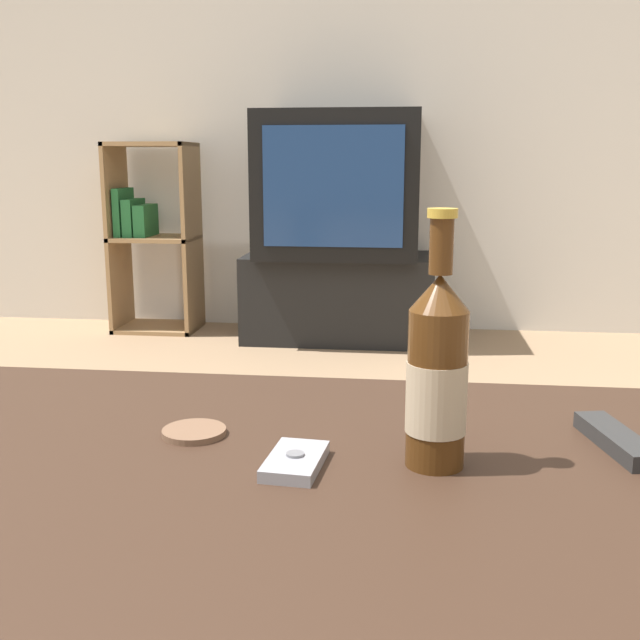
{
  "coord_description": "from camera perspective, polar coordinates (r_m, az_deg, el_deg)",
  "views": [
    {
      "loc": [
        0.18,
        -0.75,
        0.83
      ],
      "look_at": [
        0.05,
        0.35,
        0.59
      ],
      "focal_mm": 42.0,
      "sensor_mm": 36.0,
      "label": 1
    }
  ],
  "objects": [
    {
      "name": "bookshelf",
      "position": [
        3.8,
        -12.8,
        6.46
      ],
      "size": [
        0.4,
        0.3,
        0.92
      ],
      "color": "#99754C",
      "rests_on": "ground_plane"
    },
    {
      "name": "cell_phone",
      "position": [
        0.85,
        -1.9,
        -10.7
      ],
      "size": [
        0.07,
        0.11,
        0.02
      ],
      "rotation": [
        0.0,
        0.0,
        -0.09
      ],
      "color": "gray",
      "rests_on": "coffee_table"
    },
    {
      "name": "coffee_table",
      "position": [
        0.87,
        -6.3,
        -15.49
      ],
      "size": [
        1.29,
        0.76,
        0.49
      ],
      "color": "#332116",
      "rests_on": "ground_plane"
    },
    {
      "name": "television",
      "position": [
        3.49,
        1.5,
        10.27
      ],
      "size": [
        0.73,
        0.61,
        0.65
      ],
      "color": "black",
      "rests_on": "tv_stand"
    },
    {
      "name": "remote_control",
      "position": [
        0.97,
        21.67,
        -8.48
      ],
      "size": [
        0.07,
        0.16,
        0.02
      ],
      "rotation": [
        0.0,
        0.0,
        0.21
      ],
      "color": "#282828",
      "rests_on": "coffee_table"
    },
    {
      "name": "tv_stand",
      "position": [
        3.55,
        1.46,
        1.77
      ],
      "size": [
        0.88,
        0.45,
        0.4
      ],
      "color": "black",
      "rests_on": "ground_plane"
    },
    {
      "name": "beer_bottle",
      "position": [
        0.84,
        8.91,
        -4.09
      ],
      "size": [
        0.07,
        0.07,
        0.29
      ],
      "color": "#47280F",
      "rests_on": "coffee_table"
    },
    {
      "name": "coaster",
      "position": [
        0.96,
        -9.57,
        -8.4
      ],
      "size": [
        0.08,
        0.08,
        0.01
      ],
      "color": "brown",
      "rests_on": "coffee_table"
    },
    {
      "name": "back_wall",
      "position": [
        3.81,
        4.3,
        19.04
      ],
      "size": [
        8.0,
        0.05,
        2.6
      ],
      "color": "beige",
      "rests_on": "ground_plane"
    }
  ]
}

